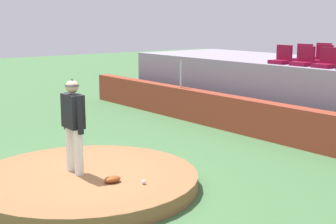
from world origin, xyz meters
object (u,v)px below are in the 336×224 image
at_px(baseball, 144,182).
at_px(stadium_chair_5, 322,58).
at_px(pitcher, 73,119).
at_px(stadium_chair_4, 302,56).
at_px(fielding_glove, 112,179).
at_px(stadium_chair_2, 326,61).
at_px(stadium_chair_8, 321,55).
at_px(stadium_chair_1, 304,60).
at_px(stadium_chair_0, 282,58).

height_order(baseball, stadium_chair_5, stadium_chair_5).
relative_size(pitcher, stadium_chair_4, 3.39).
height_order(baseball, fielding_glove, fielding_glove).
relative_size(fielding_glove, stadium_chair_5, 0.60).
height_order(stadium_chair_2, stadium_chair_4, same).
bearing_deg(fielding_glove, stadium_chair_8, 12.12).
bearing_deg(stadium_chair_2, pitcher, 85.57).
bearing_deg(stadium_chair_8, stadium_chair_2, 127.40).
bearing_deg(stadium_chair_1, stadium_chair_4, -51.69).
relative_size(stadium_chair_0, stadium_chair_4, 1.00).
relative_size(stadium_chair_2, stadium_chair_4, 1.00).
bearing_deg(baseball, stadium_chair_2, 97.04).
xyz_separation_m(pitcher, baseball, (1.27, 0.60, -0.95)).
bearing_deg(stadium_chair_8, fielding_glove, 101.81).
height_order(stadium_chair_0, stadium_chair_1, same).
bearing_deg(baseball, pitcher, -154.61).
xyz_separation_m(pitcher, fielding_glove, (0.88, 0.24, -0.93)).
height_order(pitcher, stadium_chair_5, stadium_chair_5).
height_order(baseball, stadium_chair_1, stadium_chair_1).
height_order(pitcher, stadium_chair_0, stadium_chair_0).
xyz_separation_m(baseball, stadium_chair_8, (-2.13, 7.90, 1.64)).
height_order(pitcher, stadium_chair_1, stadium_chair_1).
bearing_deg(fielding_glove, stadium_chair_0, 15.35).
relative_size(fielding_glove, stadium_chair_1, 0.60).
distance_m(stadium_chair_0, stadium_chair_2, 1.38).
height_order(pitcher, stadium_chair_4, stadium_chair_4).
relative_size(stadium_chair_1, stadium_chair_8, 1.00).
bearing_deg(pitcher, stadium_chair_4, 97.82).
xyz_separation_m(baseball, stadium_chair_4, (-2.15, 7.03, 1.64)).
height_order(baseball, stadium_chair_4, stadium_chair_4).
relative_size(stadium_chair_4, stadium_chair_5, 1.00).
xyz_separation_m(stadium_chair_2, stadium_chair_5, (-0.71, 0.88, 0.00)).
height_order(baseball, stadium_chair_8, stadium_chair_8).
xyz_separation_m(stadium_chair_1, stadium_chair_5, (-0.04, 0.88, 0.00)).
bearing_deg(pitcher, stadium_chair_0, 98.58).
distance_m(pitcher, stadium_chair_5, 7.62).
bearing_deg(stadium_chair_8, stadium_chair_0, 89.67).
distance_m(fielding_glove, stadium_chair_1, 6.75).
height_order(stadium_chair_4, stadium_chair_8, same).
xyz_separation_m(pitcher, stadium_chair_1, (-0.15, 6.71, 0.69)).
xyz_separation_m(stadium_chair_0, stadium_chair_1, (0.71, -0.00, 0.00)).
distance_m(baseball, stadium_chair_1, 6.48).
relative_size(baseball, stadium_chair_0, 0.15).
xyz_separation_m(baseball, stadium_chair_0, (-2.14, 6.10, 1.64)).
bearing_deg(stadium_chair_4, baseball, 107.03).
relative_size(fielding_glove, stadium_chair_2, 0.60).
distance_m(fielding_glove, stadium_chair_2, 6.68).
xyz_separation_m(stadium_chair_4, stadium_chair_5, (0.69, -0.05, 0.00)).
bearing_deg(stadium_chair_4, stadium_chair_5, 176.17).
distance_m(fielding_glove, stadium_chair_5, 7.60).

